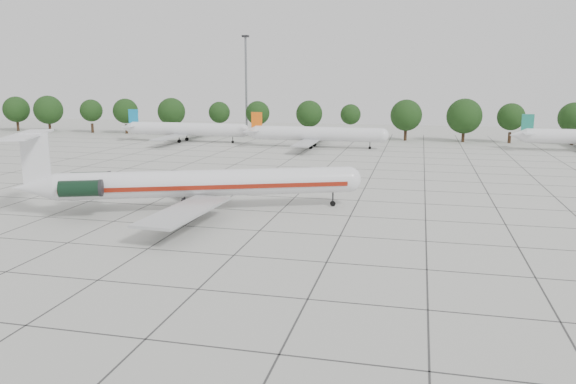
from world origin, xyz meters
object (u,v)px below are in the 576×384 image
bg_airliner_b (186,129)px  bg_airliner_c (316,134)px  floodlight_mast (246,79)px  main_airliner (188,183)px

bg_airliner_b → bg_airliner_c: 31.76m
bg_airliner_c → bg_airliner_b: bearing=173.1°
bg_airliner_c → floodlight_mast: size_ratio=1.11×
bg_airliner_b → main_airliner: bearing=-66.5°
bg_airliner_b → bg_airliner_c: same height
main_airliner → bg_airliner_c: main_airliner is taller
bg_airliner_b → floodlight_mast: size_ratio=1.11×
main_airliner → floodlight_mast: 88.77m
bg_airliner_b → floodlight_mast: 25.78m
main_airliner → bg_airliner_b: bearing=92.1°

